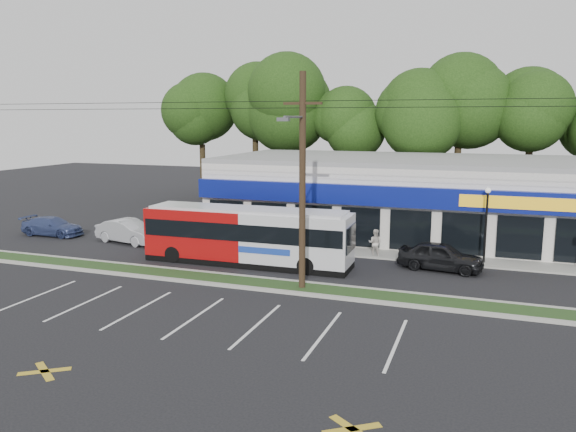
{
  "coord_description": "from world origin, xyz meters",
  "views": [
    {
      "loc": [
        10.92,
        -23.14,
        7.94
      ],
      "look_at": [
        0.88,
        5.0,
        2.73
      ],
      "focal_mm": 35.0,
      "sensor_mm": 36.0,
      "label": 1
    }
  ],
  "objects_px": {
    "metrobus": "(247,234)",
    "pedestrian_b": "(375,243)",
    "utility_pole": "(298,175)",
    "car_silver": "(129,231)",
    "car_blue": "(52,226)",
    "lamp_post": "(486,217)",
    "pedestrian_a": "(315,244)",
    "car_dark": "(441,256)"
  },
  "relations": [
    {
      "from": "car_silver",
      "to": "car_blue",
      "type": "relative_size",
      "value": 1.04
    },
    {
      "from": "car_blue",
      "to": "car_silver",
      "type": "bearing_deg",
      "value": -92.92
    },
    {
      "from": "utility_pole",
      "to": "car_silver",
      "type": "distance_m",
      "value": 15.46
    },
    {
      "from": "car_silver",
      "to": "car_blue",
      "type": "bearing_deg",
      "value": 99.01
    },
    {
      "from": "car_silver",
      "to": "car_blue",
      "type": "xyz_separation_m",
      "value": [
        -6.34,
        0.21,
        -0.12
      ]
    },
    {
      "from": "car_dark",
      "to": "pedestrian_b",
      "type": "xyz_separation_m",
      "value": [
        -3.84,
        1.75,
        0.06
      ]
    },
    {
      "from": "lamp_post",
      "to": "car_dark",
      "type": "height_order",
      "value": "lamp_post"
    },
    {
      "from": "lamp_post",
      "to": "car_silver",
      "type": "distance_m",
      "value": 21.87
    },
    {
      "from": "pedestrian_a",
      "to": "car_blue",
      "type": "bearing_deg",
      "value": -32.61
    },
    {
      "from": "utility_pole",
      "to": "car_silver",
      "type": "bearing_deg",
      "value": 156.56
    },
    {
      "from": "pedestrian_b",
      "to": "metrobus",
      "type": "bearing_deg",
      "value": 36.48
    },
    {
      "from": "pedestrian_a",
      "to": "car_silver",
      "type": "bearing_deg",
      "value": -32.61
    },
    {
      "from": "utility_pole",
      "to": "pedestrian_a",
      "type": "distance_m",
      "value": 7.08
    },
    {
      "from": "car_blue",
      "to": "utility_pole",
      "type": "bearing_deg",
      "value": -108.02
    },
    {
      "from": "utility_pole",
      "to": "pedestrian_b",
      "type": "height_order",
      "value": "utility_pole"
    },
    {
      "from": "car_dark",
      "to": "car_silver",
      "type": "bearing_deg",
      "value": 97.24
    },
    {
      "from": "metrobus",
      "to": "pedestrian_b",
      "type": "xyz_separation_m",
      "value": [
        6.31,
        4.0,
        -0.84
      ]
    },
    {
      "from": "metrobus",
      "to": "car_blue",
      "type": "relative_size",
      "value": 2.65
    },
    {
      "from": "lamp_post",
      "to": "car_silver",
      "type": "xyz_separation_m",
      "value": [
        -21.69,
        -2.01,
        -1.91
      ]
    },
    {
      "from": "car_dark",
      "to": "pedestrian_a",
      "type": "relative_size",
      "value": 2.32
    },
    {
      "from": "car_blue",
      "to": "pedestrian_a",
      "type": "bearing_deg",
      "value": -92.93
    },
    {
      "from": "car_silver",
      "to": "pedestrian_b",
      "type": "height_order",
      "value": "pedestrian_b"
    },
    {
      "from": "utility_pole",
      "to": "pedestrian_a",
      "type": "relative_size",
      "value": 26.29
    },
    {
      "from": "lamp_post",
      "to": "car_blue",
      "type": "height_order",
      "value": "lamp_post"
    },
    {
      "from": "metrobus",
      "to": "pedestrian_a",
      "type": "height_order",
      "value": "metrobus"
    },
    {
      "from": "lamp_post",
      "to": "pedestrian_b",
      "type": "xyz_separation_m",
      "value": [
        -6.0,
        -0.3,
        -1.86
      ]
    },
    {
      "from": "metrobus",
      "to": "pedestrian_b",
      "type": "height_order",
      "value": "metrobus"
    },
    {
      "from": "utility_pole",
      "to": "pedestrian_a",
      "type": "bearing_deg",
      "value": 98.69
    },
    {
      "from": "metrobus",
      "to": "pedestrian_b",
      "type": "distance_m",
      "value": 7.52
    },
    {
      "from": "lamp_post",
      "to": "pedestrian_a",
      "type": "xyz_separation_m",
      "value": [
        -9.0,
        -2.43,
        -1.72
      ]
    },
    {
      "from": "utility_pole",
      "to": "pedestrian_b",
      "type": "bearing_deg",
      "value": 74.06
    },
    {
      "from": "car_blue",
      "to": "pedestrian_b",
      "type": "distance_m",
      "value": 22.08
    },
    {
      "from": "car_blue",
      "to": "pedestrian_a",
      "type": "xyz_separation_m",
      "value": [
        19.03,
        -0.63,
        0.31
      ]
    },
    {
      "from": "car_dark",
      "to": "car_silver",
      "type": "relative_size",
      "value": 0.96
    },
    {
      "from": "lamp_post",
      "to": "metrobus",
      "type": "height_order",
      "value": "lamp_post"
    },
    {
      "from": "metrobus",
      "to": "pedestrian_b",
      "type": "bearing_deg",
      "value": 31.41
    },
    {
      "from": "utility_pole",
      "to": "car_dark",
      "type": "xyz_separation_m",
      "value": [
        6.0,
        5.82,
        -4.66
      ]
    },
    {
      "from": "utility_pole",
      "to": "pedestrian_b",
      "type": "xyz_separation_m",
      "value": [
        2.16,
        7.57,
        -4.6
      ]
    },
    {
      "from": "pedestrian_a",
      "to": "metrobus",
      "type": "bearing_deg",
      "value": -1.36
    },
    {
      "from": "car_silver",
      "to": "pedestrian_b",
      "type": "xyz_separation_m",
      "value": [
        15.69,
        1.71,
        0.05
      ]
    },
    {
      "from": "pedestrian_a",
      "to": "pedestrian_b",
      "type": "xyz_separation_m",
      "value": [
        3.0,
        2.13,
        -0.14
      ]
    },
    {
      "from": "car_blue",
      "to": "lamp_post",
      "type": "bearing_deg",
      "value": -87.35
    }
  ]
}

